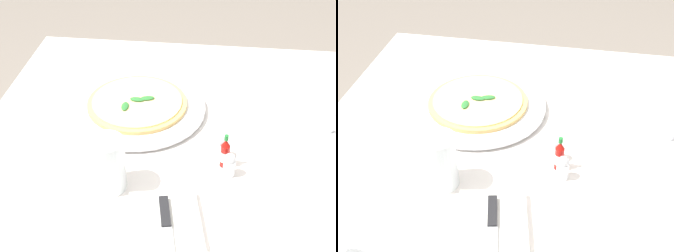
{
  "view_description": "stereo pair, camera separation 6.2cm",
  "coord_description": "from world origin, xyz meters",
  "views": [
    {
      "loc": [
        0.78,
        0.01,
        1.41
      ],
      "look_at": [
        -0.08,
        -0.09,
        0.75
      ],
      "focal_mm": 49.25,
      "sensor_mm": 36.0,
      "label": 1
    },
    {
      "loc": [
        0.77,
        0.07,
        1.41
      ],
      "look_at": [
        -0.08,
        -0.09,
        0.75
      ],
      "focal_mm": 49.25,
      "sensor_mm": 36.0,
      "label": 2
    }
  ],
  "objects": [
    {
      "name": "dining_table",
      "position": [
        0.0,
        0.0,
        0.6
      ],
      "size": [
        1.08,
        1.08,
        0.73
      ],
      "color": "white",
      "rests_on": "ground_plane"
    },
    {
      "name": "pizza_plate",
      "position": [
        -0.16,
        -0.17,
        0.74
      ],
      "size": [
        0.34,
        0.34,
        0.02
      ],
      "color": "white",
      "rests_on": "dining_table"
    },
    {
      "name": "pizza",
      "position": [
        -0.16,
        -0.17,
        0.76
      ],
      "size": [
        0.25,
        0.25,
        0.02
      ],
      "color": "#DBAD60",
      "rests_on": "pizza_plate"
    },
    {
      "name": "coffee_cup_right_edge",
      "position": [
        -0.14,
        0.27,
        0.76
      ],
      "size": [
        0.13,
        0.13,
        0.07
      ],
      "color": "white",
      "rests_on": "dining_table"
    },
    {
      "name": "water_glass_far_right",
      "position": [
        0.11,
        -0.19,
        0.79
      ],
      "size": [
        0.07,
        0.07,
        0.12
      ],
      "color": "white",
      "rests_on": "dining_table"
    },
    {
      "name": "napkin_folded",
      "position": [
        0.24,
        -0.05,
        0.74
      ],
      "size": [
        0.24,
        0.17,
        0.02
      ],
      "rotation": [
        0.0,
        0.0,
        0.2
      ],
      "color": "white",
      "rests_on": "dining_table"
    },
    {
      "name": "dinner_knife",
      "position": [
        0.24,
        -0.05,
        0.76
      ],
      "size": [
        0.19,
        0.06,
        0.01
      ],
      "rotation": [
        0.0,
        0.0,
        0.2
      ],
      "color": "silver",
      "rests_on": "napkin_folded"
    },
    {
      "name": "hot_sauce_bottle",
      "position": [
        0.02,
        0.05,
        0.77
      ],
      "size": [
        0.02,
        0.02,
        0.08
      ],
      "color": "#B7140F",
      "rests_on": "dining_table"
    },
    {
      "name": "salt_shaker",
      "position": [
        0.05,
        0.06,
        0.76
      ],
      "size": [
        0.03,
        0.03,
        0.06
      ],
      "color": "white",
      "rests_on": "dining_table"
    },
    {
      "name": "pepper_shaker",
      "position": [
        -0.01,
        0.04,
        0.76
      ],
      "size": [
        0.03,
        0.03,
        0.06
      ],
      "color": "white",
      "rests_on": "dining_table"
    }
  ]
}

